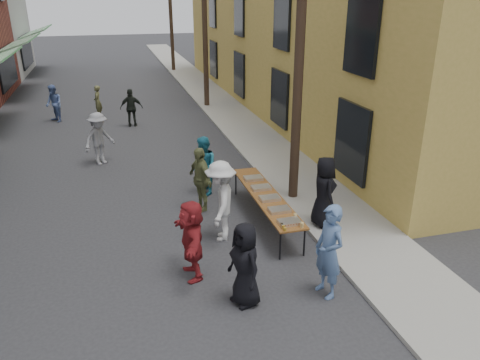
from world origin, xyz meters
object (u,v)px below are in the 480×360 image
catering_tray_sausage (289,222)px  server (324,192)px  guest_front_c (204,166)px  guest_front_a (245,264)px  utility_pole_mid (205,15)px  serving_table (266,196)px  utility_pole_near (300,38)px  utility_pole_far (170,7)px

catering_tray_sausage → server: (1.27, 0.91, 0.21)m
guest_front_c → guest_front_a: bearing=-10.6°
utility_pole_mid → serving_table: (-1.22, -13.12, -3.79)m
serving_table → guest_front_c: size_ratio=2.29×
guest_front_c → server: (2.44, -2.92, 0.13)m
utility_pole_mid → server: size_ratio=4.99×
utility_pole_mid → utility_pole_near: bearing=-90.0°
catering_tray_sausage → guest_front_c: size_ratio=0.29×
utility_pole_mid → server: utility_pole_mid is taller
serving_table → catering_tray_sausage: size_ratio=8.00×
utility_pole_near → catering_tray_sausage: bearing=-113.7°
utility_pole_far → guest_front_a: size_ratio=5.31×
utility_pole_mid → server: 14.29m
guest_front_c → catering_tray_sausage: bearing=9.7°
guest_front_a → guest_front_c: guest_front_c is taller
utility_pole_far → server: 26.09m
utility_pole_near → utility_pole_mid: 12.00m
utility_pole_near → utility_pole_mid: (0.00, 12.00, 0.00)m
utility_pole_near → server: (0.05, -1.86, -3.50)m
serving_table → catering_tray_sausage: bearing=-90.0°
utility_pole_near → serving_table: 4.13m
utility_pole_near → catering_tray_sausage: (-1.22, -2.77, -3.71)m
utility_pole_mid → catering_tray_sausage: (-1.22, -14.77, -3.71)m
utility_pole_near → guest_front_c: 4.47m
server → utility_pole_near: bearing=4.1°
utility_pole_mid → utility_pole_far: same height
utility_pole_near → utility_pole_far: same height
utility_pole_near → server: 3.96m
utility_pole_far → guest_front_a: (-2.70, -28.28, -3.65)m
server → guest_front_c: bearing=42.4°
serving_table → guest_front_a: bearing=-115.2°
utility_pole_mid → serving_table: size_ratio=2.25×
utility_pole_near → guest_front_c: (-2.39, 1.07, -3.63)m
guest_front_c → utility_pole_near: bearing=58.6°
utility_pole_far → guest_front_a: bearing=-95.5°
utility_pole_near → utility_pole_far: 24.00m
guest_front_c → utility_pole_far: bearing=166.7°
utility_pole_mid → catering_tray_sausage: utility_pole_mid is taller
catering_tray_sausage → utility_pole_mid: bearing=85.3°
catering_tray_sausage → server: server is taller
utility_pole_far → server: (0.05, -25.86, -3.50)m
guest_front_c → server: size_ratio=0.97×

